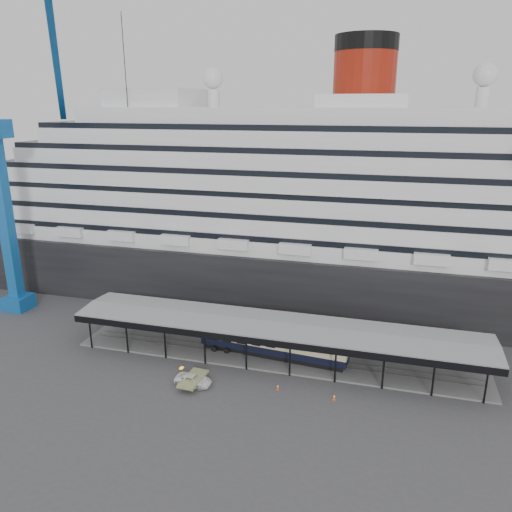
% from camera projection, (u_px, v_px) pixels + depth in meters
% --- Properties ---
extents(ground, '(200.00, 200.00, 0.00)m').
position_uv_depth(ground, '(266.00, 376.00, 63.97)').
color(ground, '#3C3C3E').
rests_on(ground, ground).
extents(cruise_ship, '(130.00, 30.00, 43.90)m').
position_uv_depth(cruise_ship, '(312.00, 193.00, 88.08)').
color(cruise_ship, black).
rests_on(cruise_ship, ground).
extents(platform_canopy, '(56.00, 9.18, 5.30)m').
position_uv_depth(platform_canopy, '(275.00, 342.00, 67.89)').
color(platform_canopy, slate).
rests_on(platform_canopy, ground).
extents(crane_blue, '(22.63, 19.19, 47.60)m').
position_uv_depth(crane_blue, '(9.00, 192.00, 79.42)').
color(crane_blue, '#175EAD').
rests_on(crane_blue, ground).
extents(port_truck, '(4.78, 2.47, 1.29)m').
position_uv_depth(port_truck, '(193.00, 380.00, 61.82)').
color(port_truck, white).
rests_on(port_truck, ground).
extents(pullman_carriage, '(20.78, 4.54, 20.25)m').
position_uv_depth(pullman_carriage, '(273.00, 341.00, 67.94)').
color(pullman_carriage, black).
rests_on(pullman_carriage, ground).
extents(traffic_cone_left, '(0.51, 0.51, 0.76)m').
position_uv_depth(traffic_cone_left, '(199.00, 371.00, 64.30)').
color(traffic_cone_left, '#D1570B').
rests_on(traffic_cone_left, ground).
extents(traffic_cone_mid, '(0.42, 0.42, 0.72)m').
position_uv_depth(traffic_cone_mid, '(278.00, 387.00, 60.84)').
color(traffic_cone_mid, '#F3460D').
rests_on(traffic_cone_mid, ground).
extents(traffic_cone_right, '(0.39, 0.39, 0.72)m').
position_uv_depth(traffic_cone_right, '(334.00, 397.00, 58.73)').
color(traffic_cone_right, '#EB550D').
rests_on(traffic_cone_right, ground).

